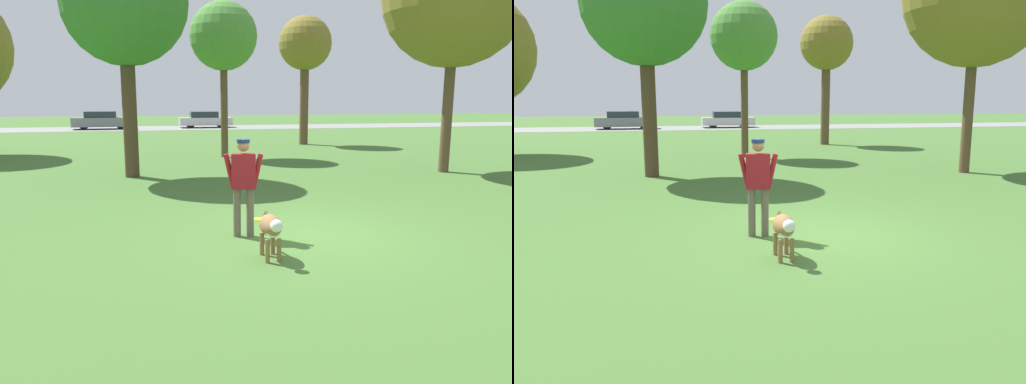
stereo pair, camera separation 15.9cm
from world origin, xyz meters
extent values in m
plane|color=#426B2D|center=(0.00, 0.00, 0.00)|extent=(120.00, 120.00, 0.00)
cube|color=gray|center=(0.00, 31.97, 0.01)|extent=(120.00, 6.00, 0.01)
cylinder|color=#665B4C|center=(-0.95, 0.17, 0.42)|extent=(0.15, 0.15, 0.85)
cylinder|color=#665B4C|center=(-1.17, 0.22, 0.42)|extent=(0.15, 0.15, 0.85)
cube|color=maroon|center=(-1.06, 0.19, 1.15)|extent=(0.45, 0.29, 0.60)
cylinder|color=maroon|center=(-0.83, 0.15, 1.15)|extent=(0.23, 0.13, 0.60)
cylinder|color=maroon|center=(-1.29, 0.24, 1.15)|extent=(0.23, 0.13, 0.60)
sphere|color=#A87A5B|center=(-1.06, 0.19, 1.59)|extent=(0.25, 0.25, 0.21)
cylinder|color=navy|center=(-1.06, 0.19, 1.66)|extent=(0.26, 0.26, 0.06)
ellipsoid|color=olive|center=(-0.90, -1.08, 0.51)|extent=(0.32, 0.63, 0.32)
ellipsoid|color=white|center=(-0.90, -1.25, 0.46)|extent=(0.22, 0.18, 0.17)
sphere|color=white|center=(-0.90, -1.46, 0.60)|extent=(0.18, 0.18, 0.18)
cylinder|color=olive|center=(-0.81, -1.28, 0.18)|extent=(0.07, 0.07, 0.35)
cylinder|color=olive|center=(-0.98, -1.27, 0.18)|extent=(0.07, 0.07, 0.35)
cylinder|color=olive|center=(-0.81, -0.89, 0.18)|extent=(0.07, 0.07, 0.35)
cylinder|color=olive|center=(-0.98, -0.88, 0.18)|extent=(0.07, 0.07, 0.35)
cylinder|color=olive|center=(-0.89, -0.67, 0.56)|extent=(0.05, 0.24, 0.21)
cylinder|color=yellow|center=(-0.54, 1.31, 0.01)|extent=(0.24, 0.24, 0.02)
torus|color=yellow|center=(-0.54, 1.31, 0.01)|extent=(0.24, 0.24, 0.02)
cylinder|color=brown|center=(5.23, 16.58, 2.02)|extent=(0.44, 0.44, 4.05)
sphere|color=olive|center=(5.23, 16.58, 5.04)|extent=(2.65, 2.65, 2.65)
cylinder|color=brown|center=(6.73, 6.34, 1.92)|extent=(0.32, 0.32, 3.83)
cylinder|color=#4C3826|center=(-3.12, 7.42, 1.86)|extent=(0.43, 0.43, 3.73)
sphere|color=#38752D|center=(-3.12, 7.42, 5.10)|extent=(3.67, 3.67, 3.67)
cylinder|color=brown|center=(0.41, 11.90, 1.87)|extent=(0.29, 0.29, 3.73)
sphere|color=#4C8938|center=(0.41, 11.90, 4.73)|extent=(2.64, 2.64, 2.64)
cube|color=slate|center=(-5.92, 31.73, 0.54)|extent=(4.51, 1.94, 0.68)
cube|color=#232D38|center=(-6.06, 31.73, 1.11)|extent=(2.37, 1.60, 0.46)
cylinder|color=black|center=(-4.62, 32.55, 0.29)|extent=(0.59, 0.23, 0.58)
cylinder|color=black|center=(-4.56, 31.04, 0.29)|extent=(0.59, 0.23, 0.58)
cylinder|color=black|center=(-7.29, 32.43, 0.29)|extent=(0.59, 0.23, 0.58)
cylinder|color=black|center=(-7.22, 30.92, 0.29)|extent=(0.59, 0.23, 0.58)
cube|color=#B7B7BC|center=(1.97, 32.18, 0.51)|extent=(4.18, 1.82, 0.59)
cube|color=#232D38|center=(1.84, 32.18, 1.04)|extent=(2.18, 1.56, 0.47)
cylinder|color=black|center=(3.21, 32.97, 0.30)|extent=(0.61, 0.20, 0.61)
cylinder|color=black|center=(3.22, 31.41, 0.30)|extent=(0.61, 0.20, 0.61)
cylinder|color=black|center=(0.71, 32.95, 0.30)|extent=(0.61, 0.20, 0.61)
cylinder|color=black|center=(0.72, 31.39, 0.30)|extent=(0.61, 0.20, 0.61)
camera|label=1|loc=(-2.63, -8.05, 2.38)|focal=35.00mm
camera|label=2|loc=(-2.47, -8.08, 2.38)|focal=35.00mm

